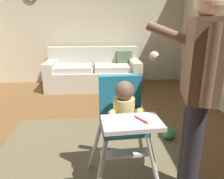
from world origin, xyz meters
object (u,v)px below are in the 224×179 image
(high_chair, at_px, (123,114))
(toy_ball, at_px, (169,133))
(adult_standing, at_px, (197,91))
(couch, at_px, (94,72))

(high_chair, xyz_separation_m, toy_ball, (0.67, 0.75, -0.61))
(adult_standing, xyz_separation_m, toy_ball, (0.15, 0.89, -0.84))
(couch, height_order, toy_ball, couch)
(couch, bearing_deg, adult_standing, 14.05)
(high_chair, bearing_deg, couch, -179.01)
(high_chair, bearing_deg, adult_standing, 71.66)
(toy_ball, bearing_deg, adult_standing, -99.43)
(adult_standing, bearing_deg, high_chair, -0.42)
(toy_ball, bearing_deg, high_chair, -131.83)
(couch, xyz_separation_m, high_chair, (0.27, -3.07, 0.36))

